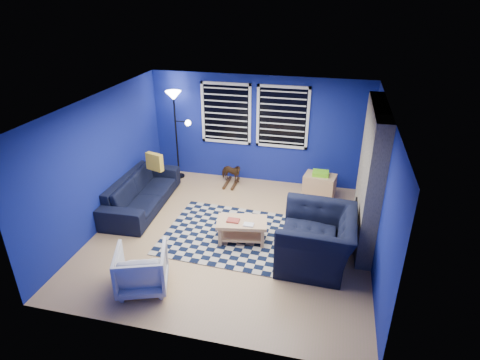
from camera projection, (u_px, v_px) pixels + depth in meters
The scene contains 18 objects.
floor at pixel (231, 235), 7.54m from camera, with size 5.00×5.00×0.00m, color tan.
ceiling at pixel (230, 105), 6.45m from camera, with size 5.00×5.00×0.00m, color white.
wall_back at pixel (258, 130), 9.18m from camera, with size 5.00×5.00×0.00m, color navy.
wall_left at pixel (102, 162), 7.52m from camera, with size 5.00×5.00×0.00m, color navy.
wall_right at pixel (380, 190), 6.47m from camera, with size 5.00×5.00×0.00m, color navy.
fireplace at pixel (369, 179), 6.96m from camera, with size 0.65×2.00×2.50m.
window_left at pixel (226, 114), 9.16m from camera, with size 1.17×0.06×1.42m.
window_right at pixel (283, 117), 8.88m from camera, with size 1.17×0.06×1.42m.
tv at pixel (371, 140), 8.17m from camera, with size 0.07×1.00×0.58m.
rug at pixel (233, 235), 7.52m from camera, with size 2.50×2.00×0.02m, color black.
sofa at pixel (142, 192), 8.39m from camera, with size 0.91×2.32×0.68m, color black.
armchair_big at pixel (317, 239), 6.62m from camera, with size 1.21×1.39×0.90m, color black.
armchair_bent at pixel (142, 269), 6.09m from camera, with size 0.74×0.76×0.69m, color gray.
rocking_horse at pixel (231, 173), 9.34m from camera, with size 0.55×0.25×0.46m, color #4B3018.
coffee_table at pixel (242, 226), 7.23m from camera, with size 0.97×0.66×0.45m.
cabinet at pixel (319, 186), 8.75m from camera, with size 0.72×0.55×0.64m.
floor_lamp at pixel (175, 108), 9.11m from camera, with size 0.57×0.35×2.11m.
throw_pillow at pixel (155, 162), 8.50m from camera, with size 0.39×0.12×0.37m, color gold.
Camera 1 is at (1.64, -6.13, 4.21)m, focal length 30.00 mm.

